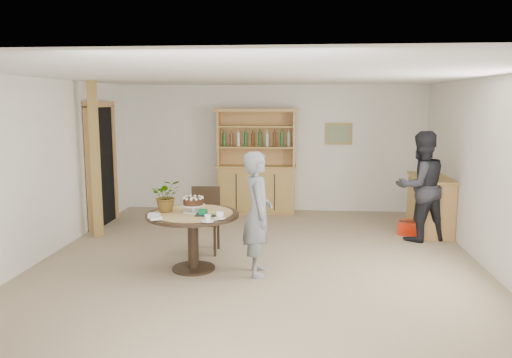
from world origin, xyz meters
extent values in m
plane|color=tan|center=(0.00, 0.00, 0.00)|extent=(7.00, 7.00, 0.00)
cube|color=white|center=(0.00, 3.50, 1.25)|extent=(6.00, 0.04, 2.50)
cube|color=white|center=(0.00, -3.50, 1.25)|extent=(6.00, 0.04, 2.50)
cube|color=white|center=(-3.00, 0.00, 1.25)|extent=(0.04, 7.00, 2.50)
cube|color=white|center=(3.00, 0.00, 1.25)|extent=(0.04, 7.00, 2.50)
cube|color=white|center=(0.00, 0.00, 2.50)|extent=(6.00, 7.00, 0.04)
cube|color=#B18E4A|center=(1.30, 3.47, 1.55)|extent=(0.52, 0.03, 0.42)
cube|color=#59724C|center=(1.30, 3.45, 1.55)|extent=(0.44, 0.02, 0.34)
cube|color=black|center=(-2.94, 2.00, 1.05)|extent=(0.10, 0.90, 2.10)
cube|color=tan|center=(-2.92, 1.50, 1.05)|extent=(0.12, 0.10, 2.10)
cube|color=tan|center=(-2.92, 2.50, 1.05)|extent=(0.12, 0.10, 2.10)
cube|color=tan|center=(-2.92, 2.00, 2.13)|extent=(0.12, 1.10, 0.10)
cube|color=#B18E4A|center=(-2.70, 1.20, 1.25)|extent=(0.12, 0.12, 2.50)
cube|color=tan|center=(-0.30, 3.24, 0.45)|extent=(1.50, 0.50, 0.90)
cube|color=#B18E4A|center=(-0.30, 3.24, 0.92)|extent=(1.56, 0.54, 0.04)
cube|color=tan|center=(-0.30, 3.34, 1.47)|extent=(1.50, 0.04, 1.06)
cube|color=tan|center=(-1.03, 3.19, 1.47)|extent=(0.04, 0.34, 1.06)
cube|color=tan|center=(0.43, 3.19, 1.47)|extent=(0.04, 0.34, 1.06)
cube|color=#B18E4A|center=(-0.30, 3.19, 1.30)|extent=(1.44, 0.32, 0.03)
cube|color=#B18E4A|center=(-0.30, 3.19, 1.70)|extent=(1.44, 0.32, 0.03)
cube|color=tan|center=(-0.30, 3.19, 2.01)|extent=(1.62, 0.40, 0.06)
cylinder|color=#194C1E|center=(-0.86, 3.19, 1.46)|extent=(0.07, 0.07, 0.28)
cylinder|color=#4C2D14|center=(-0.70, 3.19, 1.46)|extent=(0.07, 0.07, 0.28)
cylinder|color=#B2BFB2|center=(-0.54, 3.19, 1.46)|extent=(0.07, 0.07, 0.28)
cylinder|color=#194C1E|center=(-0.38, 3.19, 1.46)|extent=(0.07, 0.07, 0.28)
cylinder|color=#4C2D14|center=(-0.22, 3.19, 1.46)|extent=(0.07, 0.07, 0.28)
cylinder|color=#B2BFB2|center=(-0.06, 3.19, 1.46)|extent=(0.07, 0.07, 0.28)
cylinder|color=#194C1E|center=(0.10, 3.19, 1.46)|extent=(0.07, 0.07, 0.28)
cylinder|color=#4C2D14|center=(0.26, 3.19, 1.46)|extent=(0.07, 0.07, 0.28)
cube|color=tan|center=(2.74, 2.00, 0.45)|extent=(0.50, 1.20, 0.90)
cube|color=#B18E4A|center=(2.74, 2.00, 0.92)|extent=(0.54, 1.26, 0.04)
cylinder|color=black|center=(-0.82, -0.24, 0.73)|extent=(1.20, 1.20, 0.04)
cylinder|color=black|center=(-0.82, -0.24, 0.36)|extent=(0.14, 0.14, 0.70)
cylinder|color=black|center=(-0.82, -0.24, 0.01)|extent=(0.56, 0.56, 0.03)
cylinder|color=tan|center=(-0.82, -0.24, 0.76)|extent=(1.04, 1.04, 0.01)
cube|color=black|center=(-0.82, 0.51, 0.45)|extent=(0.43, 0.43, 0.04)
cube|color=black|center=(-0.83, 0.70, 0.70)|extent=(0.42, 0.04, 0.46)
cube|color=black|center=(-0.83, 0.70, 0.92)|extent=(0.42, 0.05, 0.05)
cube|color=black|center=(-1.00, 0.33, 0.22)|extent=(0.04, 0.04, 0.44)
cube|color=black|center=(-0.64, 0.33, 0.22)|extent=(0.03, 0.04, 0.44)
cube|color=black|center=(-1.01, 0.69, 0.22)|extent=(0.04, 0.03, 0.44)
cube|color=black|center=(-0.65, 0.69, 0.22)|extent=(0.03, 0.03, 0.44)
cylinder|color=white|center=(-0.82, -0.19, 0.77)|extent=(0.28, 0.28, 0.01)
cylinder|color=white|center=(-0.82, -0.19, 0.81)|extent=(0.05, 0.05, 0.08)
cylinder|color=white|center=(-0.82, -0.19, 0.85)|extent=(0.30, 0.30, 0.01)
cylinder|color=#412412|center=(-0.82, -0.19, 0.90)|extent=(0.26, 0.26, 0.09)
cylinder|color=white|center=(-0.82, -0.19, 0.95)|extent=(0.08, 0.08, 0.01)
sphere|color=white|center=(-0.70, -0.19, 0.95)|extent=(0.04, 0.04, 0.04)
sphere|color=white|center=(-0.72, -0.13, 0.95)|extent=(0.04, 0.04, 0.04)
sphere|color=white|center=(-0.76, -0.09, 0.95)|extent=(0.04, 0.04, 0.04)
sphere|color=white|center=(-0.82, -0.07, 0.95)|extent=(0.04, 0.04, 0.04)
sphere|color=white|center=(-0.88, -0.09, 0.95)|extent=(0.04, 0.04, 0.04)
sphere|color=white|center=(-0.93, -0.13, 0.95)|extent=(0.04, 0.04, 0.04)
sphere|color=white|center=(-0.94, -0.19, 0.95)|extent=(0.04, 0.04, 0.04)
sphere|color=white|center=(-0.93, -0.25, 0.95)|extent=(0.04, 0.04, 0.04)
sphere|color=white|center=(-0.88, -0.29, 0.95)|extent=(0.04, 0.04, 0.04)
sphere|color=white|center=(-0.82, -0.31, 0.95)|extent=(0.04, 0.04, 0.04)
sphere|color=white|center=(-0.76, -0.29, 0.95)|extent=(0.04, 0.04, 0.04)
sphere|color=white|center=(-0.72, -0.25, 0.95)|extent=(0.04, 0.04, 0.04)
imported|color=#3F7233|center=(-1.17, -0.19, 0.97)|extent=(0.47, 0.44, 0.42)
cube|color=black|center=(-0.60, -0.36, 0.77)|extent=(0.30, 0.20, 0.01)
cube|color=#0B6B36|center=(-0.66, -0.36, 0.80)|extent=(0.10, 0.10, 0.06)
cube|color=#0B6B36|center=(-0.66, -0.36, 0.83)|extent=(0.11, 0.02, 0.01)
cylinder|color=white|center=(-0.42, -0.52, 0.76)|extent=(0.15, 0.15, 0.01)
imported|color=white|center=(-0.42, -0.52, 0.81)|extent=(0.10, 0.10, 0.08)
cylinder|color=white|center=(-0.54, -0.69, 0.76)|extent=(0.15, 0.15, 0.01)
imported|color=white|center=(-0.54, -0.69, 0.81)|extent=(0.08, 0.08, 0.07)
cube|color=white|center=(-1.27, -0.44, 0.78)|extent=(0.14, 0.08, 0.03)
cube|color=white|center=(-1.24, -0.56, 0.78)|extent=(0.16, 0.11, 0.03)
cube|color=white|center=(-1.18, -0.66, 0.78)|extent=(0.16, 0.14, 0.03)
imported|color=slate|center=(0.03, -0.34, 0.79)|extent=(0.46, 0.63, 1.57)
imported|color=black|center=(2.44, 1.47, 0.86)|extent=(1.02, 0.92, 1.73)
cube|color=red|center=(2.50, 1.81, 0.10)|extent=(0.68, 0.54, 0.20)
cube|color=black|center=(2.50, 1.81, 0.20)|extent=(0.55, 0.19, 0.01)
camera|label=1|loc=(0.55, -6.42, 2.18)|focal=35.00mm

